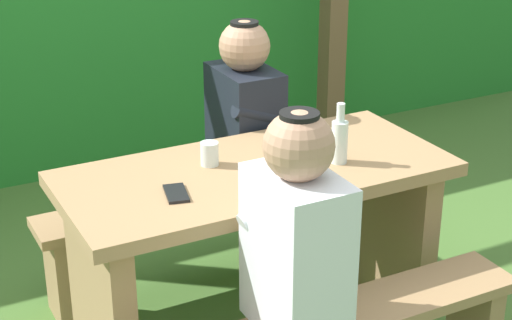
# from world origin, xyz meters

# --- Properties ---
(picnic_table) EXTENTS (1.40, 0.64, 0.75)m
(picnic_table) POSITION_xyz_m (0.00, 0.00, 0.51)
(picnic_table) COLOR #9E7A51
(picnic_table) RESTS_ON ground_plane
(bench_far) EXTENTS (1.40, 0.24, 0.42)m
(bench_far) POSITION_xyz_m (0.00, 0.52, 0.31)
(bench_far) COLOR #9E7A51
(bench_far) RESTS_ON ground_plane
(person_white_shirt) EXTENTS (0.25, 0.35, 0.72)m
(person_white_shirt) POSITION_xyz_m (-0.13, -0.52, 0.76)
(person_white_shirt) COLOR silver
(person_white_shirt) RESTS_ON bench_near
(person_black_coat) EXTENTS (0.25, 0.35, 0.72)m
(person_black_coat) POSITION_xyz_m (0.22, 0.52, 0.76)
(person_black_coat) COLOR black
(person_black_coat) RESTS_ON bench_far
(drinking_glass) EXTENTS (0.07, 0.07, 0.09)m
(drinking_glass) POSITION_xyz_m (-0.14, 0.10, 0.79)
(drinking_glass) COLOR silver
(drinking_glass) RESTS_ON picnic_table
(bottle_left) EXTENTS (0.06, 0.06, 0.22)m
(bottle_left) POSITION_xyz_m (0.29, -0.10, 0.84)
(bottle_left) COLOR silver
(bottle_left) RESTS_ON picnic_table
(cell_phone) EXTENTS (0.10, 0.15, 0.01)m
(cell_phone) POSITION_xyz_m (-0.34, -0.08, 0.75)
(cell_phone) COLOR black
(cell_phone) RESTS_ON picnic_table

